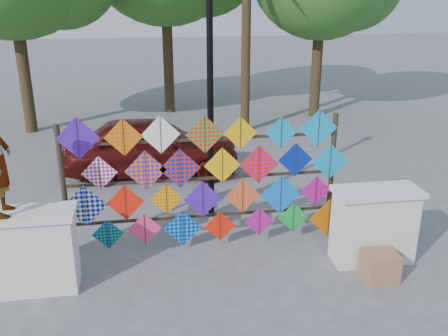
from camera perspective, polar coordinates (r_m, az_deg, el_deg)
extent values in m
plane|color=gray|center=(8.35, -1.63, -11.21)|extent=(80.00, 80.00, 0.00)
cube|color=white|center=(8.03, -21.20, -9.13)|extent=(1.30, 0.55, 1.20)
cube|color=white|center=(7.75, -21.78, -4.98)|extent=(1.40, 0.65, 0.08)
cube|color=white|center=(8.62, 16.73, -6.53)|extent=(1.30, 0.55, 1.20)
cube|color=white|center=(8.36, 17.16, -2.59)|extent=(1.40, 0.65, 0.08)
cylinder|color=#30241A|center=(8.61, -17.81, -2.65)|extent=(0.09, 0.09, 2.30)
cylinder|color=#30241A|center=(9.08, 12.14, -0.93)|extent=(0.09, 0.09, 2.30)
cube|color=#30241A|center=(8.79, -2.36, -5.46)|extent=(4.60, 0.04, 0.04)
cube|color=#30241A|center=(8.51, -2.43, -1.20)|extent=(4.60, 0.04, 0.04)
cube|color=#30241A|center=(8.28, -2.50, 3.32)|extent=(4.60, 0.04, 0.04)
cube|color=#4A18B4|center=(8.21, -16.38, 3.26)|extent=(0.69, 0.01, 0.69)
cube|color=#30241A|center=(8.20, -16.39, 3.24)|extent=(0.01, 0.01, 0.68)
cube|color=orange|center=(8.15, -11.42, 3.46)|extent=(0.62, 0.01, 0.62)
cube|color=#30241A|center=(8.14, -11.42, 3.43)|extent=(0.01, 0.01, 0.61)
cube|color=white|center=(8.14, -7.26, 3.81)|extent=(0.64, 0.01, 0.64)
cube|color=#30241A|center=(8.13, -7.26, 3.78)|extent=(0.01, 0.01, 0.63)
cube|color=#FD1D0B|center=(8.20, -2.20, 3.86)|extent=(0.65, 0.01, 0.65)
cube|color=#30241A|center=(8.19, -2.19, 3.83)|extent=(0.01, 0.01, 0.64)
cube|color=#FFB70A|center=(8.29, 1.89, 4.00)|extent=(0.56, 0.01, 0.56)
cube|color=#30241A|center=(8.28, 1.91, 3.98)|extent=(0.01, 0.01, 0.55)
cube|color=#0C95CF|center=(8.46, 6.57, 4.06)|extent=(0.55, 0.01, 0.55)
cube|color=#30241A|center=(8.45, 6.59, 4.04)|extent=(0.01, 0.01, 0.54)
cube|color=#0C95CF|center=(8.64, 10.78, 4.48)|extent=(0.67, 0.01, 0.67)
cube|color=#30241A|center=(8.63, 10.80, 4.46)|extent=(0.01, 0.01, 0.66)
cube|color=#BD118A|center=(8.32, -14.04, -0.57)|extent=(0.58, 0.01, 0.58)
cube|color=#30241A|center=(8.31, -14.04, -0.60)|extent=(0.01, 0.01, 0.57)
cube|color=orange|center=(8.28, -8.94, -0.30)|extent=(0.69, 0.01, 0.69)
cube|color=#30241A|center=(8.27, -8.94, -0.33)|extent=(0.01, 0.01, 0.68)
cube|color=#FD1D0B|center=(8.30, -5.05, -0.06)|extent=(0.69, 0.01, 0.69)
cube|color=#30241A|center=(8.29, -5.04, -0.08)|extent=(0.01, 0.01, 0.68)
cube|color=#FFB70A|center=(8.37, -0.19, 0.30)|extent=(0.63, 0.01, 0.63)
cube|color=#30241A|center=(8.36, -0.17, 0.27)|extent=(0.01, 0.01, 0.61)
cube|color=#BD118A|center=(8.49, 4.01, 0.41)|extent=(0.69, 0.01, 0.69)
cube|color=#30241A|center=(8.48, 4.03, 0.38)|extent=(0.01, 0.01, 0.67)
cube|color=#06219B|center=(8.64, 8.16, 0.94)|extent=(0.60, 0.01, 0.60)
cube|color=#30241A|center=(8.63, 8.18, 0.91)|extent=(0.01, 0.01, 0.59)
cube|color=#0C95CF|center=(8.86, 12.03, 0.71)|extent=(0.65, 0.01, 0.65)
cube|color=#30241A|center=(8.85, 12.05, 0.68)|extent=(0.01, 0.01, 0.64)
cube|color=white|center=(8.52, -15.60, -4.23)|extent=(0.74, 0.01, 0.74)
cube|color=#30241A|center=(8.51, -15.61, -4.26)|extent=(0.01, 0.01, 0.72)
cube|color=#FD1D0B|center=(8.45, -11.19, -3.90)|extent=(0.62, 0.01, 0.62)
cube|color=#30241A|center=(8.44, -11.19, -3.93)|extent=(0.01, 0.01, 0.61)
cube|color=#FFB70A|center=(8.44, -6.59, -3.54)|extent=(0.54, 0.01, 0.54)
cube|color=#30241A|center=(8.43, -6.59, -3.57)|extent=(0.01, 0.01, 0.53)
cube|color=#4A18B4|center=(8.50, -2.43, -3.56)|extent=(0.66, 0.01, 0.66)
cube|color=#30241A|center=(8.49, -2.42, -3.59)|extent=(0.01, 0.01, 0.64)
cube|color=#FF3769|center=(8.60, 2.14, -3.22)|extent=(0.62, 0.01, 0.62)
cube|color=#30241A|center=(8.59, 2.15, -3.25)|extent=(0.01, 0.01, 0.61)
cube|color=blue|center=(8.76, 6.50, -3.08)|extent=(0.71, 0.01, 0.71)
cube|color=#30241A|center=(8.75, 6.52, -3.11)|extent=(0.01, 0.01, 0.70)
cube|color=#BD118A|center=(8.93, 10.45, -2.57)|extent=(0.55, 0.01, 0.55)
cube|color=#30241A|center=(8.92, 10.47, -2.60)|extent=(0.01, 0.01, 0.54)
cube|color=green|center=(8.67, -13.11, -7.38)|extent=(0.53, 0.01, 0.53)
cube|color=#30241A|center=(8.66, -13.11, -7.41)|extent=(0.01, 0.01, 0.52)
cube|color=#FF3769|center=(8.62, -9.04, -6.87)|extent=(0.57, 0.01, 0.57)
cube|color=#30241A|center=(8.61, -9.03, -6.91)|extent=(0.01, 0.01, 0.56)
cube|color=#0C95CF|center=(8.65, -4.75, -6.85)|extent=(0.66, 0.01, 0.66)
cube|color=#30241A|center=(8.64, -4.75, -6.89)|extent=(0.01, 0.01, 0.65)
cube|color=#FD1D0B|center=(8.72, -0.46, -6.66)|extent=(0.55, 0.01, 0.55)
cube|color=#30241A|center=(8.71, -0.45, -6.69)|extent=(0.01, 0.01, 0.54)
cube|color=#BD118A|center=(8.82, 4.05, -6.11)|extent=(0.53, 0.01, 0.53)
cube|color=#30241A|center=(8.81, 4.07, -6.15)|extent=(0.01, 0.01, 0.52)
cube|color=green|center=(8.96, 7.94, -5.60)|extent=(0.55, 0.01, 0.55)
cube|color=#30241A|center=(8.95, 7.96, -5.63)|extent=(0.01, 0.01, 0.54)
cube|color=#E46107|center=(9.20, 11.88, -5.64)|extent=(0.72, 0.01, 0.72)
cube|color=#30241A|center=(9.19, 11.91, -5.67)|extent=(0.01, 0.01, 0.71)
cylinder|color=#49361F|center=(16.65, -21.90, 10.31)|extent=(0.36, 0.36, 3.85)
cylinder|color=#49361F|center=(18.25, -6.42, 12.76)|extent=(0.36, 0.36, 4.12)
cylinder|color=#49361F|center=(17.79, 10.53, 11.47)|extent=(0.36, 0.36, 3.58)
cylinder|color=#49361F|center=(15.48, 2.53, 14.14)|extent=(0.28, 0.28, 5.50)
imported|color=#4D0F0D|center=(12.16, -8.25, 2.48)|extent=(4.26, 1.96, 1.41)
cylinder|color=black|center=(9.43, -1.56, 6.34)|extent=(0.12, 0.12, 4.20)
cube|color=#99694A|center=(8.29, 17.35, -10.62)|extent=(0.51, 0.45, 0.45)
cube|color=#99694A|center=(8.74, 18.16, -9.67)|extent=(0.34, 0.32, 0.29)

